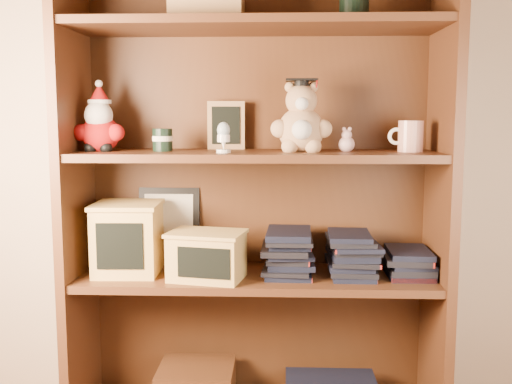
% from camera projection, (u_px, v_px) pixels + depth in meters
% --- Properties ---
extents(bookcase, '(1.20, 0.35, 1.60)m').
position_uv_depth(bookcase, '(256.00, 202.00, 1.97)').
color(bookcase, '#502C17').
rests_on(bookcase, ground).
extents(shelf_lower, '(1.14, 0.33, 0.02)m').
position_uv_depth(shelf_lower, '(256.00, 278.00, 1.95)').
color(shelf_lower, '#502C17').
rests_on(shelf_lower, ground).
extents(shelf_upper, '(1.14, 0.33, 0.02)m').
position_uv_depth(shelf_upper, '(256.00, 155.00, 1.90)').
color(shelf_upper, '#502C17').
rests_on(shelf_upper, ground).
extents(santa_plush, '(0.16, 0.12, 0.23)m').
position_uv_depth(santa_plush, '(100.00, 125.00, 1.90)').
color(santa_plush, '#A50F0F').
rests_on(santa_plush, shelf_upper).
extents(teachers_tin, '(0.06, 0.06, 0.07)m').
position_uv_depth(teachers_tin, '(163.00, 140.00, 1.90)').
color(teachers_tin, black).
rests_on(teachers_tin, shelf_upper).
extents(chalkboard_plaque, '(0.13, 0.07, 0.16)m').
position_uv_depth(chalkboard_plaque, '(226.00, 126.00, 2.00)').
color(chalkboard_plaque, '#9E7547').
rests_on(chalkboard_plaque, shelf_upper).
extents(egg_cup, '(0.04, 0.04, 0.09)m').
position_uv_depth(egg_cup, '(224.00, 136.00, 1.82)').
color(egg_cup, white).
rests_on(egg_cup, shelf_upper).
extents(grad_teddy_bear, '(0.19, 0.17, 0.23)m').
position_uv_depth(grad_teddy_bear, '(301.00, 123.00, 1.87)').
color(grad_teddy_bear, tan).
rests_on(grad_teddy_bear, shelf_upper).
extents(pink_figurine, '(0.05, 0.05, 0.08)m').
position_uv_depth(pink_figurine, '(347.00, 142.00, 1.88)').
color(pink_figurine, '#CDA09F').
rests_on(pink_figurine, shelf_upper).
extents(teacher_mug, '(0.11, 0.08, 0.10)m').
position_uv_depth(teacher_mug, '(410.00, 136.00, 1.87)').
color(teacher_mug, silver).
rests_on(teacher_mug, shelf_upper).
extents(certificate_frame, '(0.21, 0.05, 0.26)m').
position_uv_depth(certificate_frame, '(169.00, 226.00, 2.08)').
color(certificate_frame, black).
rests_on(certificate_frame, shelf_lower).
extents(treats_box, '(0.22, 0.22, 0.23)m').
position_uv_depth(treats_box, '(128.00, 238.00, 1.95)').
color(treats_box, '#DAAF59').
rests_on(treats_box, shelf_lower).
extents(pencils_box, '(0.26, 0.21, 0.15)m').
position_uv_depth(pencils_box, '(207.00, 255.00, 1.88)').
color(pencils_box, '#DAAF59').
rests_on(pencils_box, shelf_lower).
extents(book_stack_left, '(0.14, 0.20, 0.14)m').
position_uv_depth(book_stack_left, '(288.00, 253.00, 1.93)').
color(book_stack_left, black).
rests_on(book_stack_left, shelf_lower).
extents(book_stack_mid, '(0.14, 0.20, 0.14)m').
position_uv_depth(book_stack_mid, '(352.00, 253.00, 1.93)').
color(book_stack_mid, black).
rests_on(book_stack_mid, shelf_lower).
extents(book_stack_right, '(0.14, 0.20, 0.08)m').
position_uv_depth(book_stack_right, '(407.00, 264.00, 1.92)').
color(book_stack_right, black).
rests_on(book_stack_right, shelf_lower).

